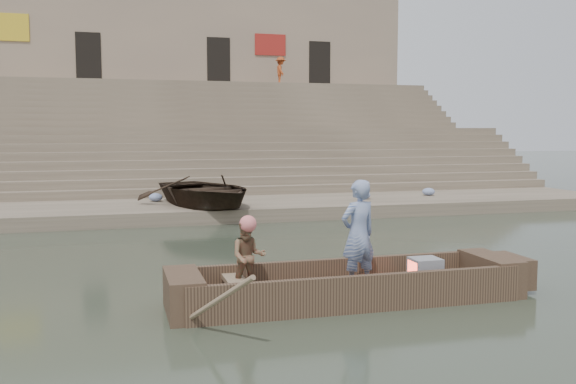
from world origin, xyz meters
name	(u,v)px	position (x,y,z in m)	size (l,w,h in m)	color
ground	(162,276)	(0.00, 0.00, 0.00)	(120.00, 120.00, 0.00)	#283225
lower_landing	(143,212)	(0.00, 8.00, 0.20)	(32.00, 4.00, 0.40)	gray
mid_landing	(134,161)	(0.00, 15.50, 1.40)	(32.00, 3.00, 2.80)	gray
upper_landing	(130,132)	(0.00, 22.50, 2.60)	(32.00, 3.00, 5.20)	gray
ghat_steps	(133,150)	(0.00, 17.19, 1.80)	(32.00, 11.00, 5.20)	gray
building_wall	(127,80)	(0.00, 26.50, 5.60)	(32.00, 5.07, 11.20)	gray
main_rowboat	(347,295)	(2.68, -2.55, 0.11)	(5.00, 1.30, 0.22)	brown
rowboat_trim	(360,282)	(2.89, -2.56, 0.31)	(6.04, 2.63, 1.79)	brown
standing_man	(358,234)	(2.83, -2.62, 1.07)	(0.62, 0.41, 1.70)	navy
rowing_man	(248,257)	(1.12, -2.45, 0.78)	(0.54, 0.42, 1.12)	#246E43
television	(424,270)	(4.01, -2.55, 0.42)	(0.46, 0.42, 0.40)	gray
beached_rowboat	(205,191)	(1.83, 7.28, 0.87)	(3.23, 4.53, 0.94)	#2D2116
pedestrian	(281,71)	(8.28, 22.68, 5.99)	(1.03, 0.59, 1.59)	#9C3E1A
cloth_bundles	(320,195)	(5.85, 8.35, 0.53)	(9.85, 1.57, 0.26)	#3F5999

